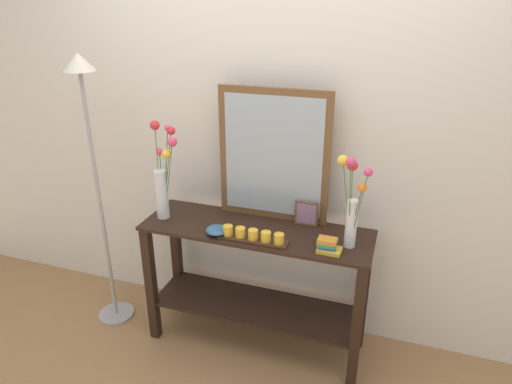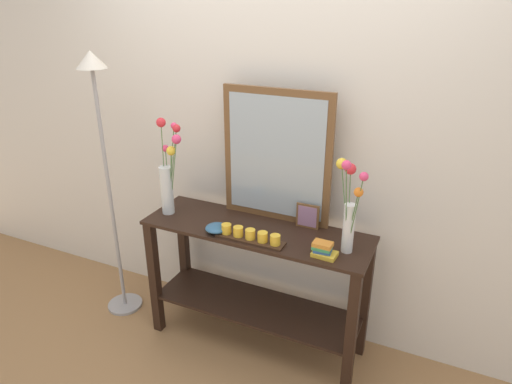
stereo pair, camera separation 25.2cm
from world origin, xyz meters
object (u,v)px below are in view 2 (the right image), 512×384
object	(u,v)px
tall_vase_left	(168,175)
candle_tray	(250,236)
console_table	(256,273)
vase_right	(349,206)
book_stack	(323,250)
floor_lamp	(103,147)
mirror_leaning	(276,157)
picture_frame_small	(308,216)
decorative_bowl	(216,228)

from	to	relation	value
tall_vase_left	candle_tray	size ratio (longest dim) A/B	1.51
console_table	vase_right	bearing A→B (deg)	-2.89
book_stack	tall_vase_left	bearing A→B (deg)	174.84
console_table	floor_lamp	xyz separation A→B (m)	(-1.00, -0.08, 0.68)
console_table	vase_right	world-z (taller)	vase_right
mirror_leaning	picture_frame_small	size ratio (longest dim) A/B	5.31
decorative_bowl	floor_lamp	size ratio (longest dim) A/B	0.07
decorative_bowl	book_stack	xyz separation A→B (m)	(0.63, 0.01, 0.01)
candle_tray	floor_lamp	xyz separation A→B (m)	(-1.03, 0.06, 0.35)
console_table	mirror_leaning	size ratio (longest dim) A/B	1.72
decorative_bowl	book_stack	bearing A→B (deg)	1.12
decorative_bowl	tall_vase_left	bearing A→B (deg)	164.91
picture_frame_small	vase_right	bearing A→B (deg)	-31.51
decorative_bowl	book_stack	distance (m)	0.63
vase_right	picture_frame_small	distance (m)	0.37
candle_tray	decorative_bowl	bearing A→B (deg)	178.69
tall_vase_left	decorative_bowl	size ratio (longest dim) A/B	4.65
picture_frame_small	decorative_bowl	world-z (taller)	picture_frame_small
picture_frame_small	floor_lamp	size ratio (longest dim) A/B	0.08
vase_right	mirror_leaning	bearing A→B (deg)	157.12
picture_frame_small	decorative_bowl	xyz separation A→B (m)	(-0.45, -0.27, -0.05)
vase_right	candle_tray	xyz separation A→B (m)	(-0.50, -0.11, -0.23)
console_table	book_stack	size ratio (longest dim) A/B	10.31
decorative_bowl	candle_tray	bearing A→B (deg)	-1.31
candle_tray	floor_lamp	distance (m)	1.09
candle_tray	floor_lamp	size ratio (longest dim) A/B	0.22
book_stack	floor_lamp	bearing A→B (deg)	178.27
vase_right	book_stack	distance (m)	0.26
floor_lamp	candle_tray	bearing A→B (deg)	-3.37
mirror_leaning	book_stack	distance (m)	0.61
mirror_leaning	floor_lamp	bearing A→B (deg)	-166.34
candle_tray	book_stack	size ratio (longest dim) A/B	3.01
console_table	mirror_leaning	world-z (taller)	mirror_leaning
console_table	picture_frame_small	distance (m)	0.48
console_table	decorative_bowl	distance (m)	0.40
mirror_leaning	tall_vase_left	bearing A→B (deg)	-161.35
mirror_leaning	floor_lamp	distance (m)	1.08
console_table	book_stack	world-z (taller)	book_stack
decorative_bowl	console_table	bearing A→B (deg)	35.58
tall_vase_left	vase_right	bearing A→B (deg)	0.15
picture_frame_small	book_stack	world-z (taller)	picture_frame_small
decorative_bowl	floor_lamp	distance (m)	0.89
console_table	candle_tray	world-z (taller)	candle_tray
tall_vase_left	book_stack	xyz separation A→B (m)	(1.01, -0.09, -0.22)
vase_right	picture_frame_small	world-z (taller)	vase_right
picture_frame_small	book_stack	size ratio (longest dim) A/B	1.13
vase_right	console_table	bearing A→B (deg)	177.11
console_table	candle_tray	size ratio (longest dim) A/B	3.43
vase_right	candle_tray	world-z (taller)	vase_right
picture_frame_small	decorative_bowl	size ratio (longest dim) A/B	1.15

